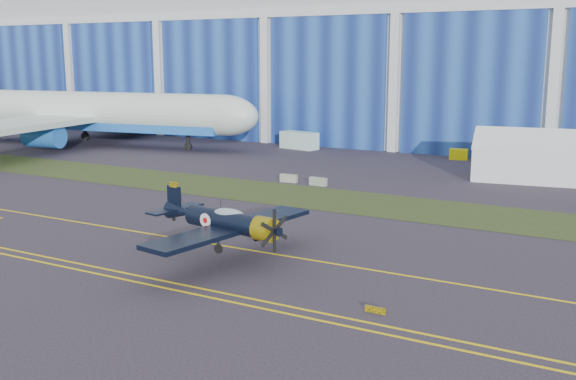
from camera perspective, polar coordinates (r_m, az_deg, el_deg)
The scene contains 14 objects.
ground at distance 58.75m, azimuth -8.34°, elevation -2.61°, with size 260.00×260.00×0.00m, color #362E3B.
grass_median at distance 70.07m, azimuth -1.38°, elevation -0.22°, with size 260.00×10.00×0.02m, color #475128.
hangar at distance 122.01m, azimuth 12.80°, elevation 11.46°, with size 220.00×45.70×30.00m.
taxiway_centreline at distance 55.00m, azimuth -11.51°, elevation -3.66°, with size 200.00×0.20×0.02m, color yellow.
edge_line_near at distance 48.51m, azimuth -18.85°, elevation -6.07°, with size 80.00×0.20×0.02m, color yellow.
edge_line_far at distance 49.14m, azimuth -17.99°, elevation -5.80°, with size 80.00×0.20×0.02m, color yellow.
guard_board_right at distance 38.13m, azimuth 7.41°, elevation -10.03°, with size 1.20×0.15×0.35m, color yellow.
warbird at distance 46.59m, azimuth -5.41°, elevation -2.61°, with size 13.89×15.94×4.24m.
jetliner at distance 112.86m, azimuth -17.27°, elevation 9.78°, with size 77.30×68.62×24.04m.
tent at distance 82.50m, azimuth 19.95°, elevation 2.93°, with size 14.05×11.19×5.94m.
shipping_container at distance 103.40m, azimuth 0.95°, elevation 4.22°, with size 5.96×2.38×2.58m, color silver.
tug at distance 95.62m, azimuth 14.24°, elevation 2.95°, with size 2.45×1.53×1.43m, color #DDD206.
barrier_a at distance 75.83m, azimuth 0.07°, elevation 1.00°, with size 2.00×0.60×0.90m, color #9D9A89.
barrier_b at distance 73.91m, azimuth 2.56°, elevation 0.72°, with size 2.00×0.60×0.90m, color gray.
Camera 1 is at (34.95, -45.11, 13.95)m, focal length 42.00 mm.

